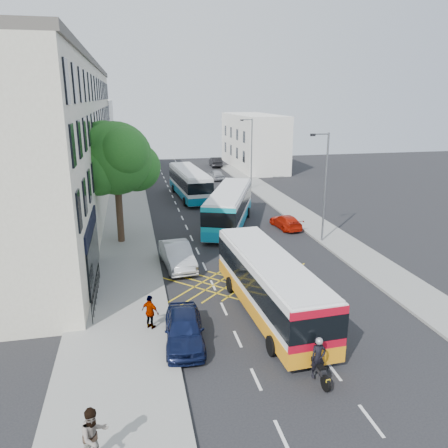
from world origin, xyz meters
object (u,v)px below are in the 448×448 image
lamp_near (324,182)px  distant_car_dark (216,162)px  bus_near (270,284)px  bus_mid (229,207)px  parked_car_blue (184,329)px  motorbike (318,360)px  pedestrian_far (150,312)px  street_tree (116,159)px  pedestrian_near (94,436)px  red_hatchback (286,222)px  bus_far (189,183)px  distant_car_silver (215,175)px  lamp_far (251,150)px  parked_car_silver (177,255)px  distant_car_grey (184,167)px

lamp_near → distant_car_dark: 37.97m
bus_near → bus_mid: 15.52m
parked_car_blue → distant_car_dark: (11.10, 49.59, 0.03)m
motorbike → parked_car_blue: 5.96m
pedestrian_far → street_tree: bearing=-41.6°
parked_car_blue → pedestrian_near: pedestrian_near is taller
distant_car_dark → red_hatchback: bearing=91.3°
bus_far → distant_car_silver: (4.76, 9.84, -0.98)m
lamp_near → lamp_far: 20.00m
street_tree → red_hatchback: bearing=4.6°
parked_car_silver → distant_car_grey: 36.85m
motorbike → distant_car_silver: bearing=80.8°
street_tree → parked_car_silver: street_tree is taller
motorbike → distant_car_silver: motorbike is taller
bus_far → bus_near: bearing=-93.2°
bus_mid → distant_car_grey: 28.32m
bus_far → parked_car_blue: (-4.19, -28.93, -0.92)m
bus_mid → red_hatchback: (4.49, -1.51, -1.10)m
street_tree → bus_near: street_tree is taller
bus_near → distant_car_grey: bus_near is taller
motorbike → bus_far: bearing=87.4°
red_hatchback → pedestrian_far: pedestrian_far is taller
lamp_near → bus_far: bearing=114.0°
street_tree → lamp_near: street_tree is taller
lamp_near → parked_car_silver: size_ratio=1.68×
distant_car_grey → pedestrian_near: (-9.10, -51.85, 0.37)m
lamp_far → pedestrian_near: 41.08m
motorbike → lamp_far: bearing=75.2°
distant_car_silver → parked_car_blue: bearing=70.5°
parked_car_silver → lamp_far: bearing=58.5°
motorbike → bus_mid: bearing=83.1°
motorbike → distant_car_silver: (4.25, 42.44, -0.20)m
bus_far → parked_car_blue: bearing=-102.2°
distant_car_grey → distant_car_dark: (5.40, 3.92, 0.04)m
bus_mid → bus_near: bearing=-74.2°
lamp_near → red_hatchback: lamp_near is taller
lamp_far → red_hatchback: (-1.33, -15.97, -4.06)m
bus_far → lamp_near: bearing=-70.0°
lamp_near → pedestrian_near: size_ratio=4.28×
street_tree → lamp_far: street_tree is taller
bus_mid → parked_car_silver: size_ratio=2.39×
lamp_far → pedestrian_far: 33.37m
bus_mid → red_hatchback: 4.86m
street_tree → red_hatchback: street_tree is taller
distant_car_dark → parked_car_silver: bearing=78.0°
street_tree → lamp_near: size_ratio=1.10×
parked_car_silver → distant_car_silver: parked_car_silver is taller
lamp_near → lamp_far: bearing=90.0°
lamp_far → pedestrian_far: lamp_far is taller
distant_car_grey → street_tree: bearing=-98.8°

